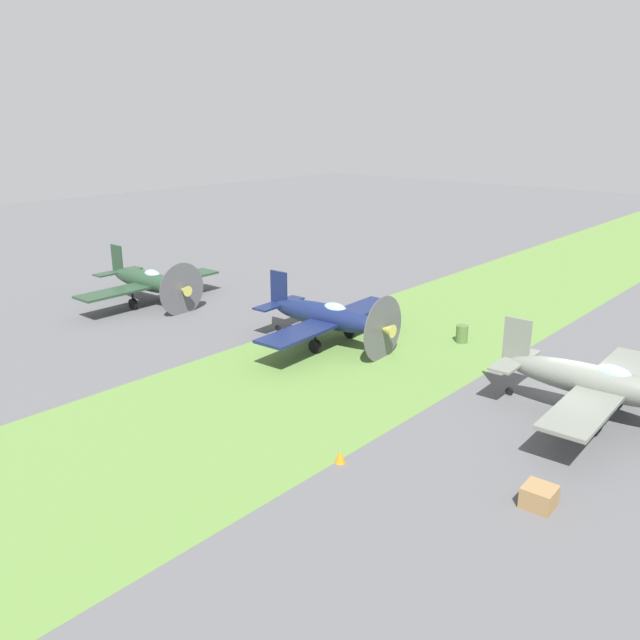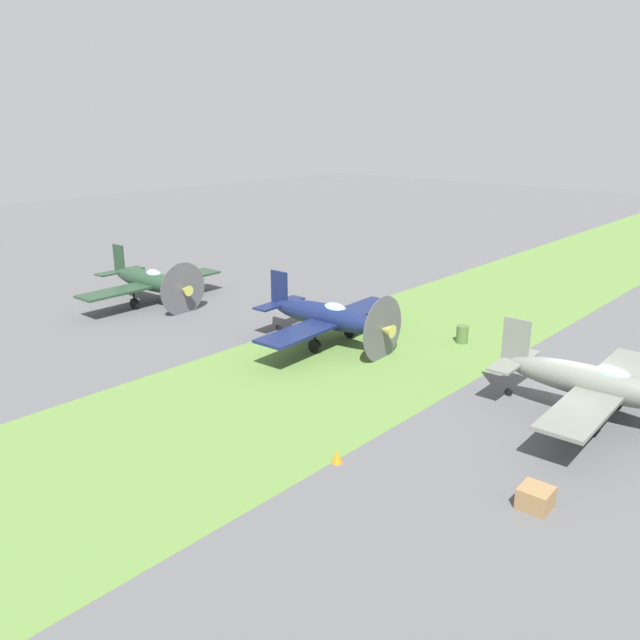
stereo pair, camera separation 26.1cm
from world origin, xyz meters
name	(u,v)px [view 2 (the right image)]	position (x,y,z in m)	size (l,w,h in m)	color
ground_plane	(577,403)	(0.00, 0.00, 0.00)	(160.00, 160.00, 0.00)	#515154
grass_verge	(382,348)	(0.00, -9.69, 0.00)	(120.00, 11.00, 0.01)	#567A38
airplane_lead	(598,383)	(1.04, 1.01, 1.45)	(9.71, 7.70, 3.47)	slate
airplane_wingman	(328,316)	(1.37, -12.09, 1.44)	(9.62, 7.61, 3.43)	#141E47
airplane_trail	(150,281)	(3.01, -25.09, 1.42)	(9.45, 7.51, 3.38)	#233D28
fuel_drum	(462,334)	(-3.29, -7.13, 0.45)	(0.60, 0.60, 0.90)	#476633
supply_crate	(535,498)	(8.08, 1.89, 0.32)	(0.90, 0.90, 0.64)	olive
runway_marker_cone	(337,457)	(10.00, -4.08, 0.22)	(0.36, 0.36, 0.44)	orange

